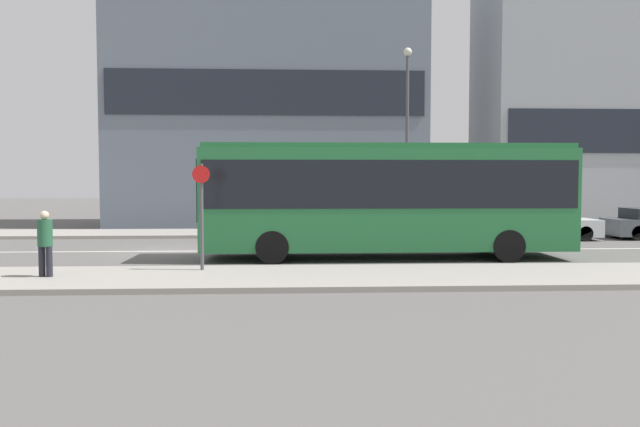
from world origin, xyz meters
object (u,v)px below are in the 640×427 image
at_px(pedestrian_near_stop, 45,240).
at_px(bus_stop_sign, 202,208).
at_px(parked_car_0, 545,224).
at_px(city_bus, 385,193).
at_px(street_lamp, 407,122).

xyz_separation_m(pedestrian_near_stop, bus_stop_sign, (3.55, 0.93, 0.70)).
bearing_deg(parked_car_0, bus_stop_sign, -145.30).
relative_size(city_bus, bus_stop_sign, 4.14).
bearing_deg(street_lamp, bus_stop_sign, -124.00).
bearing_deg(parked_car_0, pedestrian_near_stop, -149.16).
distance_m(city_bus, street_lamp, 8.47).
relative_size(parked_car_0, street_lamp, 0.50).
bearing_deg(street_lamp, parked_car_0, -22.00).
relative_size(bus_stop_sign, street_lamp, 0.34).
xyz_separation_m(pedestrian_near_stop, street_lamp, (10.86, 11.75, 3.87)).
distance_m(pedestrian_near_stop, bus_stop_sign, 3.74).
xyz_separation_m(city_bus, bus_stop_sign, (-5.18, -3.15, -0.30)).
relative_size(city_bus, parked_car_0, 2.82).
relative_size(city_bus, street_lamp, 1.41).
xyz_separation_m(parked_car_0, street_lamp, (-5.26, 2.13, 4.26)).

